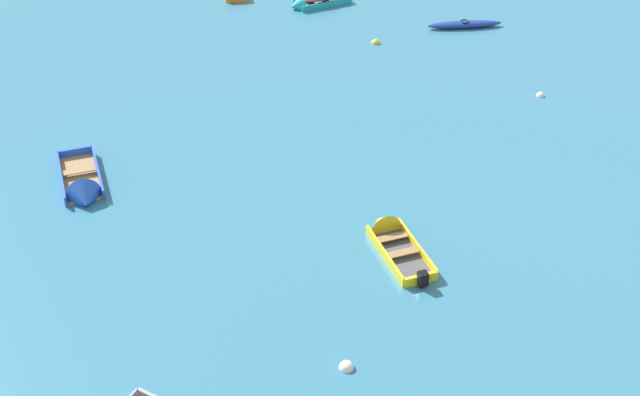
{
  "coord_description": "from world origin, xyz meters",
  "views": [
    {
      "loc": [
        -4.96,
        4.29,
        14.91
      ],
      "look_at": [
        0.0,
        24.74,
        0.15
      ],
      "focal_mm": 47.31,
      "sensor_mm": 36.0,
      "label": 1
    }
  ],
  "objects_px": {
    "rowboat_yellow_center": "(390,236)",
    "mooring_buoy_between_boats_right": "(346,368)",
    "mooring_buoy_outer_edge": "(540,96)",
    "rowboat_turquoise_far_right": "(313,1)",
    "mooring_buoy_near_foreground": "(376,43)",
    "kayak_deep_blue_back_row_left": "(464,24)",
    "rowboat_blue_near_right": "(83,190)"
  },
  "relations": [
    {
      "from": "rowboat_yellow_center",
      "to": "mooring_buoy_between_boats_right",
      "type": "xyz_separation_m",
      "value": [
        -2.52,
        -4.51,
        -0.14
      ]
    },
    {
      "from": "rowboat_yellow_center",
      "to": "mooring_buoy_outer_edge",
      "type": "relative_size",
      "value": 10.67
    },
    {
      "from": "rowboat_yellow_center",
      "to": "mooring_buoy_outer_edge",
      "type": "height_order",
      "value": "rowboat_yellow_center"
    },
    {
      "from": "mooring_buoy_outer_edge",
      "to": "rowboat_turquoise_far_right",
      "type": "bearing_deg",
      "value": 121.0
    },
    {
      "from": "mooring_buoy_near_foreground",
      "to": "rowboat_turquoise_far_right",
      "type": "bearing_deg",
      "value": 109.79
    },
    {
      "from": "mooring_buoy_outer_edge",
      "to": "mooring_buoy_between_boats_right",
      "type": "height_order",
      "value": "mooring_buoy_between_boats_right"
    },
    {
      "from": "kayak_deep_blue_back_row_left",
      "to": "mooring_buoy_outer_edge",
      "type": "distance_m",
      "value": 6.54
    },
    {
      "from": "rowboat_turquoise_far_right",
      "to": "kayak_deep_blue_back_row_left",
      "type": "xyz_separation_m",
      "value": [
        5.83,
        -3.9,
        -0.07
      ]
    },
    {
      "from": "kayak_deep_blue_back_row_left",
      "to": "mooring_buoy_between_boats_right",
      "type": "height_order",
      "value": "kayak_deep_blue_back_row_left"
    },
    {
      "from": "rowboat_yellow_center",
      "to": "mooring_buoy_outer_edge",
      "type": "distance_m",
      "value": 10.73
    },
    {
      "from": "rowboat_yellow_center",
      "to": "mooring_buoy_near_foreground",
      "type": "bearing_deg",
      "value": 75.04
    },
    {
      "from": "kayak_deep_blue_back_row_left",
      "to": "mooring_buoy_near_foreground",
      "type": "bearing_deg",
      "value": -171.49
    },
    {
      "from": "mooring_buoy_outer_edge",
      "to": "rowboat_yellow_center",
      "type": "bearing_deg",
      "value": -138.98
    },
    {
      "from": "mooring_buoy_between_boats_right",
      "to": "mooring_buoy_near_foreground",
      "type": "bearing_deg",
      "value": 71.1
    },
    {
      "from": "mooring_buoy_near_foreground",
      "to": "mooring_buoy_between_boats_right",
      "type": "xyz_separation_m",
      "value": [
        -5.98,
        -17.45,
        0.0
      ]
    },
    {
      "from": "mooring_buoy_near_foreground",
      "to": "rowboat_blue_near_right",
      "type": "bearing_deg",
      "value": -144.72
    },
    {
      "from": "mooring_buoy_outer_edge",
      "to": "rowboat_blue_near_right",
      "type": "bearing_deg",
      "value": -171.15
    },
    {
      "from": "rowboat_turquoise_far_right",
      "to": "mooring_buoy_outer_edge",
      "type": "xyz_separation_m",
      "value": [
        6.26,
        -10.43,
        -0.22
      ]
    },
    {
      "from": "rowboat_yellow_center",
      "to": "rowboat_blue_near_right",
      "type": "relative_size",
      "value": 0.95
    },
    {
      "from": "rowboat_blue_near_right",
      "to": "mooring_buoy_near_foreground",
      "type": "bearing_deg",
      "value": 35.28
    },
    {
      "from": "rowboat_blue_near_right",
      "to": "mooring_buoy_between_boats_right",
      "type": "bearing_deg",
      "value": -56.08
    },
    {
      "from": "rowboat_yellow_center",
      "to": "kayak_deep_blue_back_row_left",
      "type": "xyz_separation_m",
      "value": [
        7.66,
        13.57,
        0.01
      ]
    },
    {
      "from": "mooring_buoy_between_boats_right",
      "to": "rowboat_yellow_center",
      "type": "bearing_deg",
      "value": 60.84
    },
    {
      "from": "rowboat_yellow_center",
      "to": "mooring_buoy_between_boats_right",
      "type": "distance_m",
      "value": 5.17
    },
    {
      "from": "rowboat_yellow_center",
      "to": "mooring_buoy_outer_edge",
      "type": "xyz_separation_m",
      "value": [
        8.09,
        7.04,
        -0.14
      ]
    },
    {
      "from": "rowboat_yellow_center",
      "to": "mooring_buoy_near_foreground",
      "type": "height_order",
      "value": "rowboat_yellow_center"
    },
    {
      "from": "rowboat_yellow_center",
      "to": "mooring_buoy_outer_edge",
      "type": "bearing_deg",
      "value": 41.02
    },
    {
      "from": "rowboat_blue_near_right",
      "to": "mooring_buoy_between_boats_right",
      "type": "relative_size",
      "value": 9.16
    },
    {
      "from": "mooring_buoy_outer_edge",
      "to": "mooring_buoy_between_boats_right",
      "type": "bearing_deg",
      "value": -132.57
    },
    {
      "from": "rowboat_turquoise_far_right",
      "to": "mooring_buoy_outer_edge",
      "type": "height_order",
      "value": "rowboat_turquoise_far_right"
    },
    {
      "from": "mooring_buoy_near_foreground",
      "to": "mooring_buoy_outer_edge",
      "type": "height_order",
      "value": "mooring_buoy_near_foreground"
    },
    {
      "from": "rowboat_turquoise_far_right",
      "to": "mooring_buoy_between_boats_right",
      "type": "distance_m",
      "value": 22.4
    }
  ]
}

